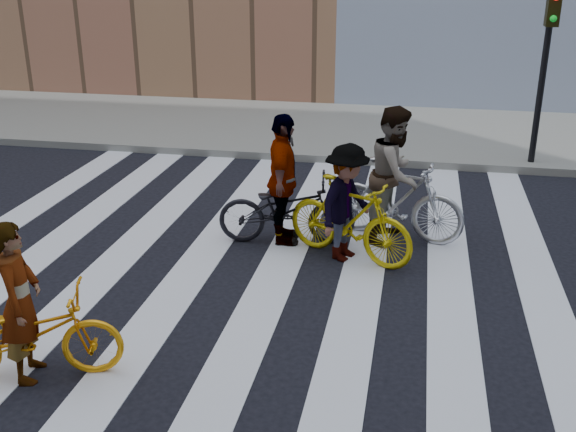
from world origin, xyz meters
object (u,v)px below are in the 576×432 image
(bike_yellow_left, at_px, (30,334))
(rider_right, at_px, (346,203))
(bike_dark_rear, at_px, (286,209))
(bike_silver_mid, at_px, (397,200))
(rider_left, at_px, (20,301))
(rider_rear, at_px, (283,180))
(traffic_signal, at_px, (547,49))
(rider_mid, at_px, (395,174))
(bike_yellow_right, at_px, (350,219))

(bike_yellow_left, relative_size, rider_right, 1.10)
(bike_dark_rear, bearing_deg, bike_silver_mid, -80.63)
(bike_silver_mid, distance_m, rider_left, 5.34)
(rider_rear, bearing_deg, rider_right, -119.35)
(traffic_signal, relative_size, rider_mid, 1.71)
(rider_right, relative_size, rider_rear, 0.86)
(traffic_signal, relative_size, rider_right, 2.08)
(traffic_signal, bearing_deg, bike_yellow_right, -122.67)
(bike_yellow_left, bearing_deg, bike_silver_mid, -55.48)
(bike_yellow_left, xyz_separation_m, rider_rear, (1.73, 3.69, 0.47))
(rider_mid, bearing_deg, rider_left, 155.99)
(bike_yellow_right, height_order, bike_dark_rear, bike_yellow_right)
(bike_silver_mid, relative_size, bike_yellow_right, 1.04)
(traffic_signal, height_order, bike_silver_mid, traffic_signal)
(bike_yellow_left, xyz_separation_m, rider_mid, (3.25, 4.15, 0.51))
(rider_mid, xyz_separation_m, rider_right, (-0.59, -0.84, -0.17))
(bike_silver_mid, distance_m, bike_dark_rear, 1.59)
(bike_silver_mid, distance_m, rider_mid, 0.38)
(rider_rear, bearing_deg, traffic_signal, -50.44)
(traffic_signal, distance_m, bike_yellow_left, 9.97)
(bike_silver_mid, bearing_deg, traffic_signal, -17.65)
(bike_yellow_left, bearing_deg, bike_yellow_right, -56.31)
(bike_yellow_left, relative_size, bike_silver_mid, 0.89)
(traffic_signal, relative_size, rider_left, 2.04)
(traffic_signal, bearing_deg, rider_mid, -122.67)
(bike_dark_rear, height_order, rider_mid, rider_mid)
(bike_silver_mid, xyz_separation_m, rider_left, (-3.35, -4.15, 0.22))
(rider_left, bearing_deg, bike_yellow_right, -56.82)
(rider_mid, relative_size, rider_rear, 1.04)
(bike_yellow_right, bearing_deg, traffic_signal, -7.79)
(traffic_signal, xyz_separation_m, bike_dark_rear, (-3.92, -4.29, -1.77))
(bike_yellow_left, xyz_separation_m, bike_silver_mid, (3.30, 4.15, 0.13))
(rider_left, height_order, rider_right, rider_left)
(rider_left, bearing_deg, traffic_signal, -52.79)
(bike_yellow_right, bearing_deg, rider_mid, -7.77)
(bike_yellow_left, height_order, bike_yellow_right, bike_yellow_right)
(rider_left, relative_size, rider_mid, 0.84)
(traffic_signal, height_order, bike_yellow_left, traffic_signal)
(bike_dark_rear, relative_size, rider_rear, 1.03)
(bike_yellow_left, height_order, rider_left, rider_left)
(traffic_signal, bearing_deg, rider_rear, -132.79)
(rider_mid, xyz_separation_m, rider_rear, (-1.52, -0.46, -0.03))
(rider_right, height_order, rider_rear, rider_rear)
(bike_dark_rear, relative_size, rider_left, 1.18)
(bike_yellow_right, distance_m, rider_left, 4.32)
(bike_silver_mid, bearing_deg, rider_mid, 104.49)
(bike_dark_rear, height_order, rider_rear, rider_rear)
(rider_left, distance_m, rider_mid, 5.30)
(bike_yellow_right, height_order, rider_mid, rider_mid)
(rider_rear, bearing_deg, rider_mid, -80.63)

